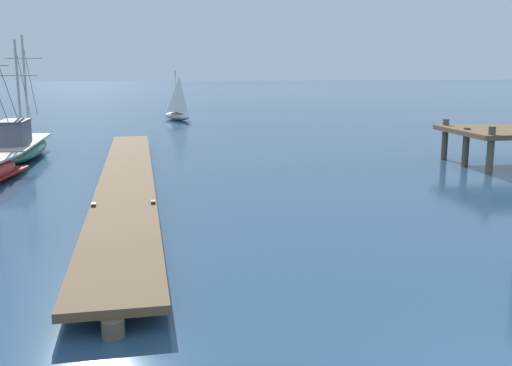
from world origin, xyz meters
TOP-DOWN VIEW (x-y plane):
  - floating_dock at (-5.65, 15.76)m, footprint 2.32×24.25m
  - fishing_boat_2 at (-10.80, 23.29)m, footprint 2.01×8.50m
  - distant_sailboat at (-2.64, 42.84)m, footprint 2.78×3.75m

SIDE VIEW (x-z plane):
  - floating_dock at x=-5.65m, z-range 0.10..0.63m
  - fishing_boat_2 at x=-10.80m, z-range -2.27..3.48m
  - distant_sailboat at x=-2.64m, z-range -0.23..3.72m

